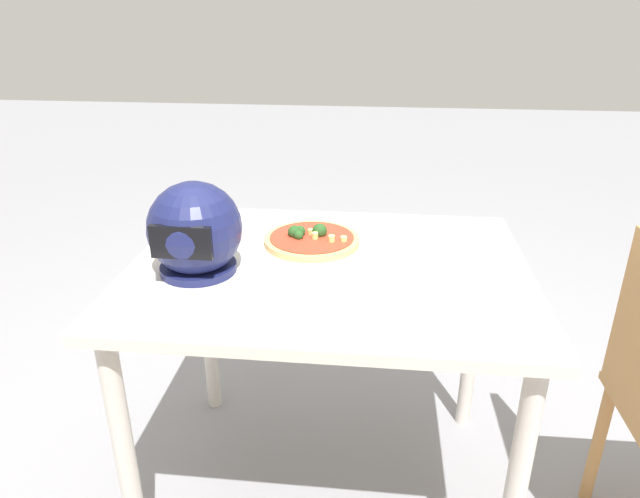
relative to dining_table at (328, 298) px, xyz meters
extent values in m
plane|color=gray|center=(0.00, 0.00, -0.67)|extent=(14.00, 14.00, 0.00)
cube|color=beige|center=(0.00, 0.00, 0.09)|extent=(1.05, 0.82, 0.03)
cylinder|color=beige|center=(-0.47, -0.35, -0.30)|extent=(0.05, 0.05, 0.75)
cylinder|color=beige|center=(0.47, -0.35, -0.30)|extent=(0.05, 0.05, 0.75)
cylinder|color=beige|center=(-0.47, 0.35, -0.30)|extent=(0.05, 0.05, 0.75)
cylinder|color=beige|center=(0.47, 0.35, -0.30)|extent=(0.05, 0.05, 0.75)
cylinder|color=white|center=(0.06, -0.11, 0.11)|extent=(0.32, 0.32, 0.01)
cylinder|color=tan|center=(0.06, -0.11, 0.12)|extent=(0.27, 0.27, 0.02)
cylinder|color=red|center=(0.06, -0.11, 0.13)|extent=(0.24, 0.24, 0.00)
sphere|color=#234C1E|center=(0.09, -0.09, 0.14)|extent=(0.03, 0.03, 0.03)
sphere|color=#234C1E|center=(0.11, -0.11, 0.15)|extent=(0.04, 0.04, 0.04)
sphere|color=#234C1E|center=(0.09, -0.12, 0.15)|extent=(0.03, 0.03, 0.03)
sphere|color=#234C1E|center=(0.04, -0.12, 0.15)|extent=(0.04, 0.04, 0.04)
cylinder|color=#E0D172|center=(0.00, -0.08, 0.14)|extent=(0.02, 0.02, 0.02)
cylinder|color=#E0D172|center=(0.06, -0.13, 0.14)|extent=(0.02, 0.02, 0.01)
cylinder|color=#E0D172|center=(0.05, -0.10, 0.14)|extent=(0.02, 0.02, 0.02)
cylinder|color=#E0D172|center=(-0.03, -0.09, 0.14)|extent=(0.02, 0.02, 0.01)
sphere|color=#191E4C|center=(0.33, 0.07, 0.22)|extent=(0.24, 0.24, 0.24)
cylinder|color=#191E4C|center=(0.33, 0.07, 0.11)|extent=(0.20, 0.20, 0.02)
cube|color=black|center=(0.33, 0.18, 0.23)|extent=(0.15, 0.02, 0.08)
cylinder|color=#B7844C|center=(-0.80, -0.03, -0.46)|extent=(0.04, 0.04, 0.43)
camera|label=1|loc=(-0.12, 1.36, 0.75)|focal=32.03mm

